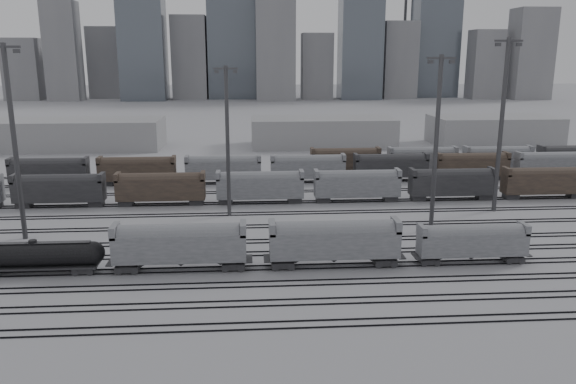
{
  "coord_description": "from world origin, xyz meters",
  "views": [
    {
      "loc": [
        -10.8,
        -62.72,
        24.93
      ],
      "look_at": [
        -4.76,
        23.33,
        4.0
      ],
      "focal_mm": 35.0,
      "sensor_mm": 36.0,
      "label": 1
    }
  ],
  "objects": [
    {
      "name": "warehouse_mid",
      "position": [
        10.0,
        95.0,
        4.0
      ],
      "size": [
        40.0,
        18.0,
        8.0
      ],
      "primitive_type": "cube",
      "color": "gray",
      "rests_on": "ground"
    },
    {
      "name": "warehouse_right",
      "position": [
        60.0,
        95.0,
        4.0
      ],
      "size": [
        35.0,
        18.0,
        8.0
      ],
      "primitive_type": "cube",
      "color": "gray",
      "rests_on": "ground"
    },
    {
      "name": "tracks",
      "position": [
        0.0,
        17.5,
        0.08
      ],
      "size": [
        220.0,
        71.5,
        0.16
      ],
      "color": "black",
      "rests_on": "ground"
    },
    {
      "name": "hopper_car_c",
      "position": [
        16.37,
        1.0,
        2.96
      ],
      "size": [
        13.41,
        2.66,
        4.79
      ],
      "color": "#242427",
      "rests_on": "ground"
    },
    {
      "name": "bg_string_near",
      "position": [
        8.0,
        32.0,
        2.8
      ],
      "size": [
        151.0,
        3.0,
        5.6
      ],
      "color": "gray",
      "rests_on": "ground"
    },
    {
      "name": "bg_string_far",
      "position": [
        35.5,
        56.0,
        2.8
      ],
      "size": [
        66.0,
        3.0,
        5.6
      ],
      "color": "brown",
      "rests_on": "ground"
    },
    {
      "name": "bg_string_mid",
      "position": [
        18.0,
        48.0,
        2.8
      ],
      "size": [
        151.0,
        3.0,
        5.6
      ],
      "color": "#242427",
      "rests_on": "ground"
    },
    {
      "name": "hopper_car_a",
      "position": [
        -19.15,
        1.0,
        3.47
      ],
      "size": [
        15.7,
        3.12,
        5.61
      ],
      "color": "#242427",
      "rests_on": "ground"
    },
    {
      "name": "hopper_car_b",
      "position": [
        -0.72,
        1.0,
        3.48
      ],
      "size": [
        15.73,
        3.13,
        5.63
      ],
      "color": "#242427",
      "rests_on": "ground"
    },
    {
      "name": "light_mast_b",
      "position": [
        -14.13,
        24.51,
        12.51
      ],
      "size": [
        3.77,
        0.6,
        23.59
      ],
      "color": "#3D3D40",
      "rests_on": "ground"
    },
    {
      "name": "skyline",
      "position": [
        10.84,
        280.0,
        34.73
      ],
      "size": [
        316.0,
        22.4,
        95.0
      ],
      "color": "gray",
      "rests_on": "ground"
    },
    {
      "name": "light_mast_a",
      "position": [
        -42.38,
        14.7,
        14.13
      ],
      "size": [
        4.26,
        0.68,
        26.64
      ],
      "color": "#3D3D40",
      "rests_on": "ground"
    },
    {
      "name": "ground",
      "position": [
        0.0,
        0.0,
        0.0
      ],
      "size": [
        900.0,
        900.0,
        0.0
      ],
      "primitive_type": "plane",
      "color": "#B4B4B9",
      "rests_on": "ground"
    },
    {
      "name": "tank_car_b",
      "position": [
        -36.04,
        1.0,
        2.32
      ],
      "size": [
        16.22,
        2.7,
        4.01
      ],
      "color": "#242427",
      "rests_on": "ground"
    },
    {
      "name": "warehouse_left",
      "position": [
        -60.0,
        95.0,
        4.0
      ],
      "size": [
        50.0,
        18.0,
        8.0
      ],
      "primitive_type": "cube",
      "color": "gray",
      "rests_on": "ground"
    },
    {
      "name": "crane_left",
      "position": [
        -28.74,
        305.0,
        57.39
      ],
      "size": [
        42.0,
        1.8,
        100.0
      ],
      "color": "#3D3D40",
      "rests_on": "ground"
    },
    {
      "name": "crane_right",
      "position": [
        91.26,
        305.0,
        57.39
      ],
      "size": [
        42.0,
        1.8,
        100.0
      ],
      "color": "#3D3D40",
      "rests_on": "ground"
    },
    {
      "name": "light_mast_c",
      "position": [
        15.73,
        14.6,
        13.36
      ],
      "size": [
        4.03,
        0.64,
        25.18
      ],
      "color": "#3D3D40",
      "rests_on": "ground"
    },
    {
      "name": "light_mast_d",
      "position": [
        29.5,
        24.24,
        14.74
      ],
      "size": [
        4.45,
        0.71,
        27.79
      ],
      "color": "#3D3D40",
      "rests_on": "ground"
    }
  ]
}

